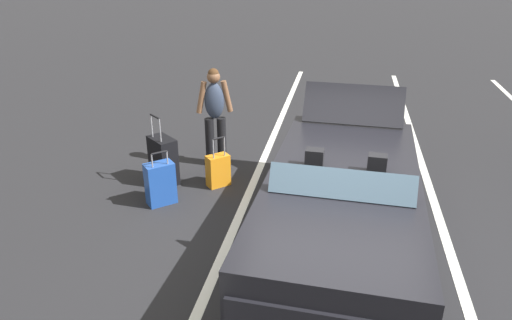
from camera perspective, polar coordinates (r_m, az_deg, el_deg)
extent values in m
plane|color=black|center=(6.08, 9.83, -9.93)|extent=(80.00, 80.00, 0.00)
cube|color=silver|center=(6.21, -2.91, -8.76)|extent=(18.00, 0.12, 0.01)
cube|color=silver|center=(6.24, 22.44, -10.60)|extent=(18.00, 0.12, 0.01)
cube|color=black|center=(5.76, 10.26, -4.79)|extent=(4.18, 1.95, 0.64)
cube|color=black|center=(4.61, 8.89, -14.45)|extent=(1.39, 1.73, 0.38)
cube|color=slate|center=(5.09, 10.25, -2.87)|extent=(0.25, 1.56, 0.31)
cube|color=black|center=(5.75, 14.38, -0.42)|extent=(0.17, 0.23, 0.22)
cube|color=black|center=(5.77, 7.06, 0.27)|extent=(0.17, 0.23, 0.22)
cube|color=black|center=(7.33, 11.66, 6.57)|extent=(0.45, 1.51, 0.55)
cylinder|color=black|center=(4.91, 18.72, -15.98)|extent=(0.61, 0.25, 0.60)
cylinder|color=black|center=(4.96, -0.70, -14.00)|extent=(0.61, 0.25, 0.60)
cylinder|color=black|center=(7.06, 17.35, -2.81)|extent=(0.61, 0.25, 0.60)
cylinder|color=black|center=(7.10, 4.27, -1.56)|extent=(0.61, 0.25, 0.60)
cube|color=black|center=(7.46, -11.10, -0.05)|extent=(0.52, 0.55, 0.74)
cube|color=black|center=(7.55, -10.08, -0.14)|extent=(0.26, 0.31, 0.41)
cylinder|color=gray|center=(7.34, -12.47, 4.06)|extent=(0.03, 0.03, 0.36)
cylinder|color=gray|center=(7.12, -11.48, 3.51)|extent=(0.03, 0.03, 0.36)
cylinder|color=black|center=(7.17, -12.11, 5.14)|extent=(0.19, 0.22, 0.03)
sphere|color=black|center=(7.70, -12.18, -2.23)|extent=(0.04, 0.04, 0.04)
sphere|color=black|center=(7.43, -10.98, -3.13)|extent=(0.04, 0.04, 0.04)
cube|color=#1E479E|center=(6.88, -11.46, -2.81)|extent=(0.45, 0.46, 0.62)
cylinder|color=gray|center=(6.62, -12.43, -0.09)|extent=(0.03, 0.03, 0.19)
cylinder|color=gray|center=(6.68, -10.66, 0.30)|extent=(0.03, 0.03, 0.19)
cylinder|color=black|center=(6.61, -11.61, 0.87)|extent=(0.17, 0.18, 0.03)
sphere|color=black|center=(6.90, -12.09, -5.51)|extent=(0.04, 0.04, 0.04)
sphere|color=black|center=(6.97, -9.93, -4.96)|extent=(0.04, 0.04, 0.04)
cube|color=orange|center=(7.29, -4.60, -1.28)|extent=(0.38, 0.39, 0.50)
cylinder|color=gray|center=(7.05, -5.17, 1.34)|extent=(0.03, 0.03, 0.30)
cylinder|color=gray|center=(7.13, -3.83, 1.65)|extent=(0.03, 0.03, 0.30)
cylinder|color=black|center=(7.03, -4.54, 2.64)|extent=(0.15, 0.16, 0.03)
sphere|color=black|center=(7.29, -5.09, -3.34)|extent=(0.04, 0.04, 0.04)
sphere|color=black|center=(7.38, -3.45, -2.89)|extent=(0.04, 0.04, 0.04)
cylinder|color=black|center=(7.98, -4.14, 2.29)|extent=(0.19, 0.19, 0.82)
cylinder|color=black|center=(7.97, -5.57, 2.19)|extent=(0.19, 0.19, 0.82)
ellipsoid|color=#2D384C|center=(7.74, -5.04, 7.13)|extent=(0.32, 0.38, 0.60)
sphere|color=brown|center=(7.63, -5.15, 9.96)|extent=(0.21, 0.21, 0.21)
sphere|color=#472D19|center=(7.62, -5.16, 10.30)|extent=(0.18, 0.18, 0.18)
cylinder|color=brown|center=(7.74, -3.53, 7.68)|extent=(0.15, 0.21, 0.53)
cylinder|color=brown|center=(7.71, -6.59, 7.50)|extent=(0.15, 0.21, 0.53)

